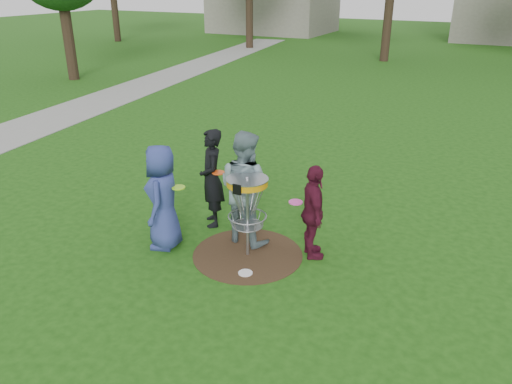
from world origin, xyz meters
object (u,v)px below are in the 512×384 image
at_px(player_blue, 163,197).
at_px(player_maroon, 313,213).
at_px(disc_golf_basket, 247,198).
at_px(player_black, 212,178).
at_px(player_grey, 245,187).

bearing_deg(player_blue, player_maroon, 87.68).
distance_m(player_maroon, disc_golf_basket, 1.06).
bearing_deg(player_maroon, disc_golf_basket, 82.80).
xyz_separation_m(player_black, disc_golf_basket, (1.09, -0.71, 0.13)).
distance_m(player_black, player_grey, 0.85).
xyz_separation_m(player_black, player_maroon, (2.03, -0.28, -0.11)).
bearing_deg(player_black, disc_golf_basket, 19.66).
bearing_deg(player_blue, player_grey, 105.22).
distance_m(player_grey, disc_golf_basket, 0.54).
xyz_separation_m(player_blue, player_grey, (1.09, 0.79, 0.09)).
xyz_separation_m(player_maroon, disc_golf_basket, (-0.94, -0.44, 0.24)).
xyz_separation_m(player_blue, player_maroon, (2.32, 0.77, -0.10)).
distance_m(player_grey, player_maroon, 1.24).
height_order(player_maroon, disc_golf_basket, player_maroon).
distance_m(player_blue, disc_golf_basket, 1.42).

